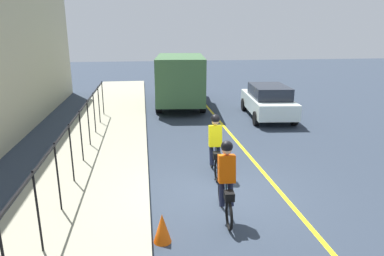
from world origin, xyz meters
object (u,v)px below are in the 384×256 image
cyclist_follow (226,181)px  patrol_sedan (268,101)px  cyclist_lead (215,146)px  box_truck_background (180,78)px  traffic_cone_near (162,228)px

cyclist_follow → patrol_sedan: (8.81, -4.17, -0.09)m
cyclist_lead → patrol_sedan: size_ratio=0.40×
box_truck_background → traffic_cone_near: 13.11m
cyclist_follow → patrol_sedan: 9.74m
cyclist_lead → traffic_cone_near: (-3.08, 1.69, -0.60)m
cyclist_lead → box_truck_background: (9.84, -0.08, 0.64)m
box_truck_background → cyclist_follow: bearing=-175.5°
patrol_sedan → cyclist_follow: bearing=160.6°
cyclist_lead → box_truck_background: size_ratio=0.26×
cyclist_follow → traffic_cone_near: cyclist_follow is taller
cyclist_follow → box_truck_background: bearing=2.0°
box_truck_background → patrol_sedan: bearing=-125.6°
patrol_sedan → cyclist_lead: bearing=154.6°
box_truck_background → traffic_cone_near: box_truck_background is taller
cyclist_lead → cyclist_follow: size_ratio=1.00×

